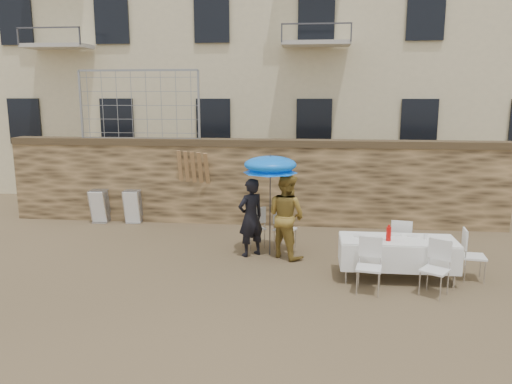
# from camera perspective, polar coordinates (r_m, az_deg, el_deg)

# --- Properties ---
(ground) EXTENTS (80.00, 80.00, 0.00)m
(ground) POSITION_cam_1_polar(r_m,az_deg,el_deg) (8.72, -4.28, -11.84)
(ground) COLOR brown
(ground) RESTS_ON ground
(stone_wall) EXTENTS (13.00, 0.50, 2.20)m
(stone_wall) POSITION_cam_1_polar(r_m,az_deg,el_deg) (13.18, -0.41, 1.11)
(stone_wall) COLOR brown
(stone_wall) RESTS_ON ground
(chain_link_fence) EXTENTS (3.20, 0.06, 1.80)m
(chain_link_fence) POSITION_cam_1_polar(r_m,az_deg,el_deg) (13.65, -13.21, 9.61)
(chain_link_fence) COLOR gray
(chain_link_fence) RESTS_ON stone_wall
(man_suit) EXTENTS (0.72, 0.70, 1.67)m
(man_suit) POSITION_cam_1_polar(r_m,az_deg,el_deg) (10.54, -0.60, -2.93)
(man_suit) COLOR black
(man_suit) RESTS_ON ground
(woman_dress) EXTENTS (1.10, 1.07, 1.79)m
(woman_dress) POSITION_cam_1_polar(r_m,az_deg,el_deg) (10.46, 3.48, -2.72)
(woman_dress) COLOR gold
(woman_dress) RESTS_ON ground
(umbrella) EXTENTS (1.15, 1.15, 2.01)m
(umbrella) POSITION_cam_1_polar(r_m,az_deg,el_deg) (10.39, 1.64, 2.80)
(umbrella) COLOR #3F3F44
(umbrella) RESTS_ON ground
(couple_chair_left) EXTENTS (0.67, 0.67, 0.96)m
(couple_chair_left) POSITION_cam_1_polar(r_m,az_deg,el_deg) (11.16, -0.26, -4.02)
(couple_chair_left) COLOR white
(couple_chair_left) RESTS_ON ground
(couple_chair_right) EXTENTS (0.63, 0.63, 0.96)m
(couple_chair_right) POSITION_cam_1_polar(r_m,az_deg,el_deg) (11.10, 3.34, -4.12)
(couple_chair_right) COLOR white
(couple_chair_right) RESTS_ON ground
(banquet_table) EXTENTS (2.10, 0.85, 0.78)m
(banquet_table) POSITION_cam_1_polar(r_m,az_deg,el_deg) (9.61, 15.92, -5.42)
(banquet_table) COLOR white
(banquet_table) RESTS_ON ground
(soda_bottle) EXTENTS (0.09, 0.09, 0.26)m
(soda_bottle) POSITION_cam_1_polar(r_m,az_deg,el_deg) (9.39, 14.92, -4.65)
(soda_bottle) COLOR red
(soda_bottle) RESTS_ON banquet_table
(table_chair_front_left) EXTENTS (0.56, 0.56, 0.96)m
(table_chair_front_left) POSITION_cam_1_polar(r_m,az_deg,el_deg) (8.90, 12.78, -8.31)
(table_chair_front_left) COLOR white
(table_chair_front_left) RESTS_ON ground
(table_chair_front_right) EXTENTS (0.67, 0.67, 0.96)m
(table_chair_front_right) POSITION_cam_1_polar(r_m,az_deg,el_deg) (9.09, 19.75, -8.28)
(table_chair_front_right) COLOR white
(table_chair_front_right) RESTS_ON ground
(table_chair_back) EXTENTS (0.56, 0.56, 0.96)m
(table_chair_back) POSITION_cam_1_polar(r_m,az_deg,el_deg) (10.47, 16.21, -5.50)
(table_chair_back) COLOR white
(table_chair_back) RESTS_ON ground
(table_chair_side) EXTENTS (0.53, 0.53, 0.96)m
(table_chair_side) POSITION_cam_1_polar(r_m,az_deg,el_deg) (10.11, 23.64, -6.61)
(table_chair_side) COLOR white
(table_chair_side) RESTS_ON ground
(chair_stack_left) EXTENTS (0.46, 0.47, 0.92)m
(chair_stack_left) POSITION_cam_1_polar(r_m,az_deg,el_deg) (14.10, -17.15, -1.38)
(chair_stack_left) COLOR white
(chair_stack_left) RESTS_ON ground
(chair_stack_right) EXTENTS (0.46, 0.40, 0.92)m
(chair_stack_right) POSITION_cam_1_polar(r_m,az_deg,el_deg) (13.77, -13.71, -1.49)
(chair_stack_right) COLOR white
(chair_stack_right) RESTS_ON ground
(wood_planks) EXTENTS (0.70, 0.20, 2.00)m
(wood_planks) POSITION_cam_1_polar(r_m,az_deg,el_deg) (13.27, -7.20, 0.65)
(wood_planks) COLOR #A37749
(wood_planks) RESTS_ON ground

